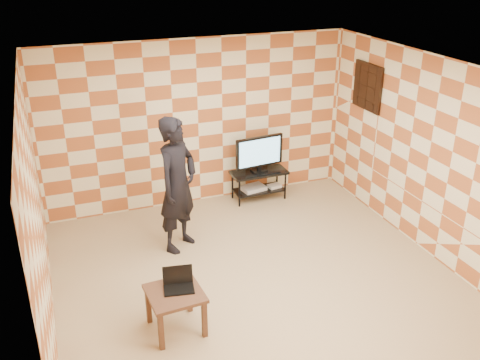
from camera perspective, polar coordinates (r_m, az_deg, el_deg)
name	(u,v)px	position (r m, az deg, el deg)	size (l,w,h in m)	color
floor	(256,278)	(7.07, 1.74, -10.43)	(5.00, 5.00, 0.00)	tan
wall_back	(198,123)	(8.61, -4.48, 6.05)	(5.00, 0.02, 2.70)	beige
wall_front	(376,305)	(4.51, 14.35, -12.82)	(5.00, 0.02, 2.70)	beige
wall_left	(37,219)	(6.00, -20.84, -3.87)	(0.02, 5.00, 2.70)	beige
wall_right	(429,157)	(7.64, 19.51, 2.34)	(0.02, 5.00, 2.70)	beige
ceiling	(259,72)	(5.97, 2.07, 11.46)	(5.00, 5.00, 0.02)	white
wall_art	(368,87)	(8.63, 13.45, 9.66)	(0.04, 0.72, 0.72)	black
tv_stand	(259,179)	(8.97, 2.03, 0.13)	(0.94, 0.42, 0.50)	black
tv	(259,153)	(8.78, 2.08, 2.95)	(0.84, 0.19, 0.61)	black
dvd_player	(253,188)	(9.01, 1.42, -0.86)	(0.39, 0.28, 0.06)	silver
game_console	(274,186)	(9.12, 3.68, -0.64)	(0.21, 0.16, 0.05)	silver
side_table	(175,299)	(6.06, -6.93, -12.46)	(0.63, 0.63, 0.50)	#3C1F15
laptop	(178,283)	(6.05, -6.59, -10.89)	(0.37, 0.32, 0.22)	black
person	(178,185)	(7.35, -6.67, -0.51)	(0.70, 0.46, 1.93)	black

